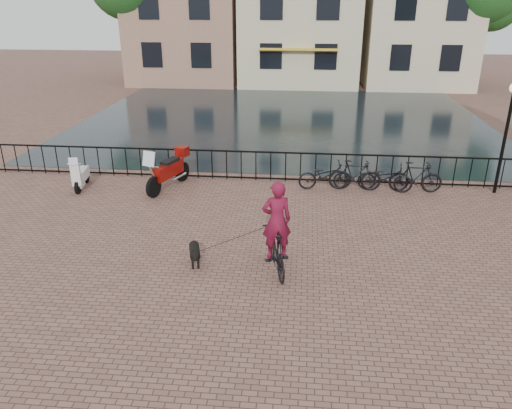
# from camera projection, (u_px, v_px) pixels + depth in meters

# --- Properties ---
(ground) EXTENTS (100.00, 100.00, 0.00)m
(ground) POSITION_uv_depth(u_px,v_px,m) (241.00, 322.00, 9.61)
(ground) COLOR brown
(ground) RESTS_ON ground
(canal_water) EXTENTS (20.00, 20.00, 0.00)m
(canal_water) POSITION_uv_depth(u_px,v_px,m) (284.00, 119.00, 25.49)
(canal_water) COLOR black
(canal_water) RESTS_ON ground
(railing) EXTENTS (20.00, 0.05, 1.02)m
(railing) POSITION_uv_depth(u_px,v_px,m) (271.00, 166.00, 16.76)
(railing) COLOR black
(railing) RESTS_ON ground
(lamp_post) EXTENTS (0.30, 0.30, 3.45)m
(lamp_post) POSITION_uv_depth(u_px,v_px,m) (509.00, 119.00, 15.01)
(lamp_post) COLOR black
(lamp_post) RESTS_ON ground
(cyclist) EXTENTS (0.98, 1.92, 2.52)m
(cyclist) POSITION_uv_depth(u_px,v_px,m) (276.00, 233.00, 11.04)
(cyclist) COLOR black
(cyclist) RESTS_ON ground
(dog) EXTENTS (0.49, 0.90, 0.58)m
(dog) POSITION_uv_depth(u_px,v_px,m) (195.00, 254.00, 11.54)
(dog) COLOR black
(dog) RESTS_ON ground
(motorcycle) EXTENTS (1.19, 2.20, 1.54)m
(motorcycle) POSITION_uv_depth(u_px,v_px,m) (168.00, 166.00, 15.96)
(motorcycle) COLOR maroon
(motorcycle) RESTS_ON ground
(scooter) EXTENTS (0.57, 1.37, 1.24)m
(scooter) POSITION_uv_depth(u_px,v_px,m) (80.00, 170.00, 16.08)
(scooter) COLOR white
(scooter) RESTS_ON ground
(parked_bike_0) EXTENTS (1.78, 0.84, 0.90)m
(parked_bike_0) POSITION_uv_depth(u_px,v_px,m) (325.00, 176.00, 16.06)
(parked_bike_0) COLOR black
(parked_bike_0) RESTS_ON ground
(parked_bike_1) EXTENTS (1.68, 0.52, 1.00)m
(parked_bike_1) POSITION_uv_depth(u_px,v_px,m) (355.00, 175.00, 15.96)
(parked_bike_1) COLOR black
(parked_bike_1) RESTS_ON ground
(parked_bike_2) EXTENTS (1.78, 0.84, 0.90)m
(parked_bike_2) POSITION_uv_depth(u_px,v_px,m) (385.00, 178.00, 15.89)
(parked_bike_2) COLOR black
(parked_bike_2) RESTS_ON ground
(parked_bike_3) EXTENTS (1.67, 0.48, 1.00)m
(parked_bike_3) POSITION_uv_depth(u_px,v_px,m) (416.00, 177.00, 15.78)
(parked_bike_3) COLOR black
(parked_bike_3) RESTS_ON ground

